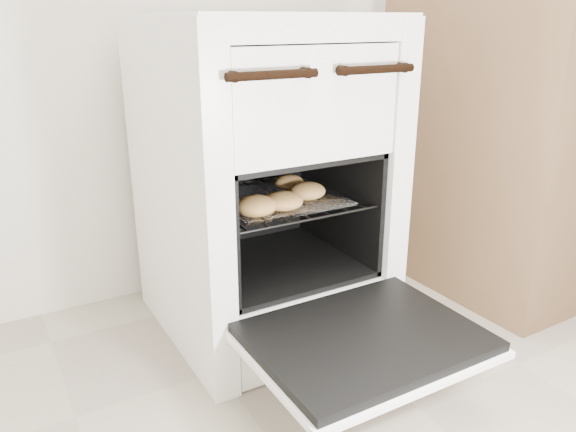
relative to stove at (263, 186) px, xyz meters
name	(u,v)px	position (x,y,z in m)	size (l,w,h in m)	color
stove	(263,186)	(0.00, 0.00, 0.00)	(0.54, 0.60, 0.82)	white
oven_door	(364,340)	(0.00, -0.45, -0.22)	(0.48, 0.38, 0.03)	black
oven_rack	(274,199)	(0.00, -0.06, -0.02)	(0.39, 0.38, 0.01)	black
foil_sheet	(277,199)	(0.00, -0.08, -0.01)	(0.30, 0.27, 0.01)	silver
baked_rolls	(283,196)	(-0.02, -0.13, 0.01)	(0.29, 0.26, 0.05)	tan
counter	(555,127)	(1.03, -0.11, 0.08)	(0.96, 0.64, 0.96)	brown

